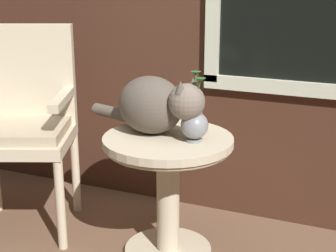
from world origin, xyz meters
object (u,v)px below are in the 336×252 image
(cat, at_px, (155,105))
(wicker_side_table, at_px, (168,172))
(wicker_chair, at_px, (23,117))
(pewter_vase_with_ivy, at_px, (195,122))

(cat, bearing_deg, wicker_side_table, -17.67)
(wicker_chair, relative_size, cat, 1.65)
(cat, bearing_deg, wicker_chair, -179.12)
(wicker_chair, xyz_separation_m, pewter_vase_with_ivy, (0.92, -0.02, 0.09))
(pewter_vase_with_ivy, bearing_deg, wicker_chair, 178.56)
(wicker_side_table, xyz_separation_m, pewter_vase_with_ivy, (0.13, -0.01, 0.26))
(wicker_chair, distance_m, cat, 0.73)
(cat, relative_size, pewter_vase_with_ivy, 2.11)
(wicker_chair, bearing_deg, wicker_side_table, -0.87)
(wicker_side_table, bearing_deg, cat, 162.33)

